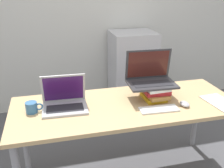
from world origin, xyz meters
TOP-DOWN VIEW (x-y plane):
  - wall_back at (0.00, 1.87)m, footprint 8.00×0.05m
  - desk at (0.00, 0.35)m, footprint 1.77×0.69m
  - laptop_left at (-0.47, 0.40)m, footprint 0.34×0.27m
  - book_stack at (0.25, 0.40)m, footprint 0.21×0.29m
  - laptop_on_books at (0.22, 0.43)m, footprint 0.39×0.27m
  - wireless_keyboard at (0.21, 0.19)m, footprint 0.30×0.12m
  - mouse at (0.42, 0.21)m, footprint 0.07×0.10m
  - notepad at (0.72, 0.18)m, footprint 0.21×0.32m
  - mug at (-0.71, 0.38)m, footprint 0.12×0.08m
  - mini_fridge at (0.46, 1.59)m, footprint 0.54×0.49m

SIDE VIEW (x-z plane):
  - mini_fridge at x=0.46m, z-range 0.00..1.02m
  - desk at x=0.00m, z-range 0.28..1.00m
  - notepad at x=0.72m, z-range 0.71..0.72m
  - wireless_keyboard at x=0.21m, z-range 0.71..0.72m
  - mouse at x=0.42m, z-range 0.71..0.74m
  - mug at x=-0.71m, z-range 0.71..0.79m
  - laptop_left at x=-0.47m, z-range 0.63..0.89m
  - book_stack at x=0.25m, z-range 0.72..0.84m
  - laptop_on_books at x=0.22m, z-range 0.75..1.02m
  - wall_back at x=0.00m, z-range 0.00..2.70m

